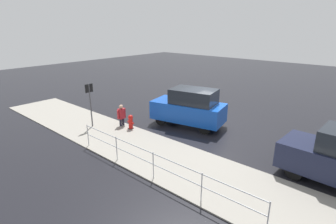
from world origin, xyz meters
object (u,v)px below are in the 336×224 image
object	(u,v)px
moving_hatchback	(189,107)
fire_hydrant	(131,122)
sign_post	(90,99)
pedestrian	(121,114)

from	to	relation	value
moving_hatchback	fire_hydrant	distance (m)	3.25
fire_hydrant	sign_post	distance (m)	2.47
fire_hydrant	pedestrian	distance (m)	0.77
moving_hatchback	pedestrian	size ratio (longest dim) A/B	3.41
fire_hydrant	sign_post	xyz separation A→B (m)	(1.85, 1.13, 1.18)
sign_post	pedestrian	bearing A→B (deg)	-135.44
moving_hatchback	pedestrian	world-z (taller)	moving_hatchback
pedestrian	sign_post	world-z (taller)	sign_post
moving_hatchback	sign_post	size ratio (longest dim) A/B	1.73
moving_hatchback	sign_post	distance (m)	5.30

